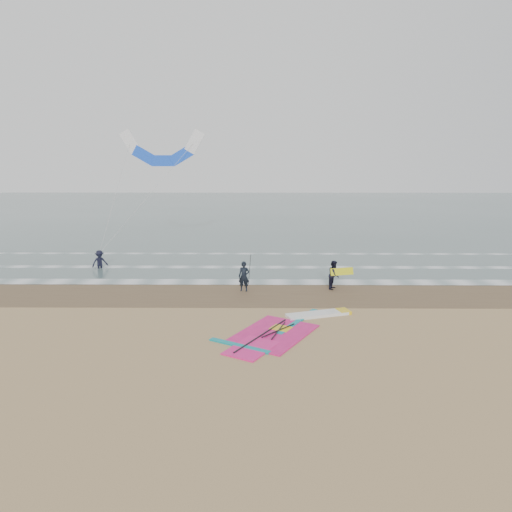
{
  "coord_description": "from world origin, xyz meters",
  "views": [
    {
      "loc": [
        -0.99,
        -17.02,
        6.71
      ],
      "look_at": [
        -1.18,
        5.0,
        2.2
      ],
      "focal_mm": 32.0,
      "sensor_mm": 36.0,
      "label": 1
    }
  ],
  "objects_px": {
    "person_standing": "(244,276)",
    "surf_kite": "(163,151)",
    "person_walking": "(334,275)",
    "windsurf_rig": "(287,328)",
    "person_wading": "(99,257)"
  },
  "relations": [
    {
      "from": "person_standing",
      "to": "windsurf_rig",
      "type": "bearing_deg",
      "value": -60.25
    },
    {
      "from": "person_standing",
      "to": "surf_kite",
      "type": "height_order",
      "value": "surf_kite"
    },
    {
      "from": "person_standing",
      "to": "person_walking",
      "type": "height_order",
      "value": "person_standing"
    },
    {
      "from": "windsurf_rig",
      "to": "person_standing",
      "type": "xyz_separation_m",
      "value": [
        -1.97,
        5.66,
        0.76
      ]
    },
    {
      "from": "person_walking",
      "to": "surf_kite",
      "type": "bearing_deg",
      "value": 75.52
    },
    {
      "from": "person_standing",
      "to": "person_wading",
      "type": "height_order",
      "value": "person_standing"
    },
    {
      "from": "person_standing",
      "to": "person_wading",
      "type": "xyz_separation_m",
      "value": [
        -9.47,
        5.14,
        -0.02
      ]
    },
    {
      "from": "person_standing",
      "to": "surf_kite",
      "type": "xyz_separation_m",
      "value": [
        -5.92,
        8.87,
        6.68
      ]
    },
    {
      "from": "surf_kite",
      "to": "person_wading",
      "type": "bearing_deg",
      "value": -133.5
    },
    {
      "from": "person_standing",
      "to": "surf_kite",
      "type": "bearing_deg",
      "value": 134.28
    },
    {
      "from": "windsurf_rig",
      "to": "person_standing",
      "type": "distance_m",
      "value": 6.04
    },
    {
      "from": "person_walking",
      "to": "surf_kite",
      "type": "distance_m",
      "value": 15.2
    },
    {
      "from": "person_walking",
      "to": "person_wading",
      "type": "height_order",
      "value": "same"
    },
    {
      "from": "person_standing",
      "to": "person_walking",
      "type": "distance_m",
      "value": 4.87
    },
    {
      "from": "person_standing",
      "to": "surf_kite",
      "type": "relative_size",
      "value": 0.2
    }
  ]
}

